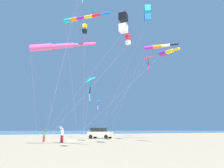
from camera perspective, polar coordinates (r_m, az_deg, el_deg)
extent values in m
plane|color=tan|center=(32.78, -10.50, -14.32)|extent=(600.00, 600.00, 0.00)
cube|color=teal|center=(196.36, -26.00, -11.15)|extent=(240.00, 600.00, 0.01)
cube|color=beige|center=(39.78, -3.06, -12.95)|extent=(4.46, 4.21, 0.84)
cube|color=black|center=(39.91, -3.51, -11.85)|extent=(3.02, 2.92, 0.68)
cylinder|color=black|center=(40.09, -0.55, -13.56)|extent=(0.64, 0.60, 0.66)
cylinder|color=black|center=(38.37, -1.57, -13.63)|extent=(0.64, 0.60, 0.66)
cylinder|color=black|center=(41.23, -4.45, -13.48)|extent=(0.64, 0.60, 0.66)
cylinder|color=black|center=(39.56, -5.61, -13.53)|extent=(0.64, 0.60, 0.66)
cube|color=green|center=(42.49, -4.28, -13.64)|extent=(0.60, 0.40, 0.36)
cube|color=white|center=(42.48, -4.28, -13.35)|extent=(0.62, 0.42, 0.06)
cube|color=#B72833|center=(27.76, -12.97, -13.84)|extent=(0.26, 0.36, 0.82)
cylinder|color=silver|center=(27.74, -12.90, -12.30)|extent=(0.48, 0.48, 0.68)
sphere|color=tan|center=(27.74, -12.85, -11.34)|extent=(0.26, 0.26, 0.26)
cylinder|color=silver|center=(27.51, -12.92, -11.24)|extent=(0.24, 0.42, 0.51)
cylinder|color=silver|center=(27.78, -13.34, -11.22)|extent=(0.24, 0.42, 0.51)
cube|color=#B72833|center=(29.33, -17.40, -13.62)|extent=(0.30, 0.25, 0.69)
cylinder|color=#3D7F51|center=(29.31, -17.33, -12.40)|extent=(0.43, 0.43, 0.57)
sphere|color=brown|center=(29.31, -17.28, -11.64)|extent=(0.21, 0.21, 0.21)
cylinder|color=#3D7F51|center=(29.29, -16.88, -11.59)|extent=(0.34, 0.24, 0.43)
cylinder|color=#3D7F51|center=(29.11, -17.31, -11.56)|extent=(0.34, 0.24, 0.43)
pyramid|color=red|center=(49.69, 9.30, 6.95)|extent=(2.33, 1.83, 0.80)
cylinder|color=black|center=(49.70, 9.34, 6.82)|extent=(0.49, 1.61, 0.82)
cylinder|color=red|center=(49.52, 9.39, 6.21)|extent=(0.24, 0.23, 0.93)
cylinder|color=black|center=(49.18, 9.44, 5.21)|extent=(0.27, 0.29, 0.94)
cylinder|color=red|center=(48.84, 9.45, 4.20)|extent=(0.23, 0.24, 0.93)
cylinder|color=white|center=(45.83, 3.19, -2.94)|extent=(3.06, 10.79, 17.23)
cylinder|color=purple|center=(27.77, 13.37, 7.82)|extent=(1.16, 0.67, 0.73)
cylinder|color=yellow|center=(26.97, 14.81, 8.22)|extent=(1.13, 0.50, 0.56)
cylinder|color=yellow|center=(26.19, 16.35, 8.65)|extent=(1.10, 0.33, 0.39)
cylinder|color=white|center=(26.96, 1.04, -3.76)|extent=(6.78, 9.17, 10.62)
cylinder|color=#1EB7C6|center=(16.85, -7.79, 21.03)|extent=(0.11, 0.14, 0.50)
cylinder|color=white|center=(21.89, -14.05, 0.18)|extent=(15.18, 0.86, 11.88)
cube|color=red|center=(29.91, 4.17, 12.21)|extent=(0.58, 0.58, 0.51)
cube|color=white|center=(29.59, 4.19, 10.77)|extent=(0.58, 0.58, 0.51)
cylinder|color=black|center=(29.73, 4.88, 11.52)|extent=(0.02, 0.02, 1.32)
cylinder|color=black|center=(30.07, 4.22, 11.22)|extent=(0.02, 0.02, 1.32)
cylinder|color=black|center=(29.41, 4.14, 11.77)|extent=(0.02, 0.02, 1.32)
cylinder|color=black|center=(29.76, 3.47, 11.47)|extent=(0.02, 0.02, 1.32)
cylinder|color=white|center=(25.75, -5.57, -1.05)|extent=(0.82, 10.09, 12.63)
pyramid|color=blue|center=(34.90, -3.62, -4.41)|extent=(1.43, 1.06, 0.28)
cylinder|color=black|center=(34.90, -3.61, -4.53)|extent=(0.21, 1.15, 0.20)
cylinder|color=blue|center=(34.87, -3.64, -5.12)|extent=(0.16, 0.14, 0.59)
cylinder|color=white|center=(34.85, -3.70, -6.08)|extent=(0.15, 0.09, 0.60)
cylinder|color=blue|center=(34.83, -3.75, -7.05)|extent=(0.13, 0.10, 0.59)
cylinder|color=white|center=(39.15, -3.97, -9.73)|extent=(8.35, 3.43, 5.91)
cube|color=yellow|center=(41.43, -7.14, 14.83)|extent=(0.93, 0.93, 0.66)
cube|color=black|center=(40.97, -7.18, 13.51)|extent=(0.93, 0.93, 0.66)
cylinder|color=black|center=(41.33, -6.53, 14.07)|extent=(0.02, 0.02, 1.72)
cylinder|color=black|center=(41.60, -7.37, 13.91)|extent=(0.02, 0.02, 1.72)
cylinder|color=black|center=(40.80, -6.94, 14.44)|extent=(0.02, 0.02, 1.72)
cylinder|color=black|center=(41.07, -7.80, 14.28)|extent=(0.02, 0.02, 1.72)
cylinder|color=white|center=(41.38, -7.33, -0.87)|extent=(6.59, 2.90, 18.67)
cylinder|color=white|center=(26.12, -12.74, 6.05)|extent=(9.49, 1.12, 18.81)
pyramid|color=#1EB7C6|center=(29.16, -5.78, 1.30)|extent=(2.05, 1.26, 0.94)
cylinder|color=black|center=(29.17, -5.66, 1.09)|extent=(0.05, 1.53, 1.05)
cylinder|color=#1EB7C6|center=(29.00, -5.67, 0.04)|extent=(0.28, 0.22, 0.93)
cylinder|color=black|center=(28.77, -5.79, -1.71)|extent=(0.21, 0.27, 0.93)
cylinder|color=#1EB7C6|center=(28.58, -5.86, -3.51)|extent=(0.28, 0.21, 0.93)
cylinder|color=white|center=(34.13, -6.68, -7.65)|extent=(10.74, 3.42, 7.95)
cube|color=#1EB7C6|center=(32.76, 9.25, 18.81)|extent=(1.16, 1.16, 0.84)
cube|color=blue|center=(32.10, 9.33, 16.74)|extent=(1.16, 1.16, 0.84)
cylinder|color=black|center=(32.83, 9.98, 17.40)|extent=(0.02, 0.02, 2.19)
cylinder|color=black|center=(32.75, 8.45, 17.43)|extent=(0.02, 0.02, 2.19)
cylinder|color=black|center=(32.11, 10.16, 18.13)|extent=(0.02, 0.02, 2.19)
cylinder|color=black|center=(32.02, 8.59, 18.17)|extent=(0.02, 0.02, 2.19)
cylinder|color=white|center=(34.19, 1.84, -0.60)|extent=(13.80, 1.37, 16.37)
cube|color=black|center=(23.50, 2.95, 17.05)|extent=(1.09, 1.09, 0.77)
cube|color=white|center=(22.92, 2.99, 14.34)|extent=(1.09, 1.09, 0.77)
cylinder|color=black|center=(23.42, 4.23, 15.45)|extent=(0.02, 0.02, 2.01)
cylinder|color=black|center=(23.64, 2.39, 15.15)|extent=(0.02, 0.02, 2.01)
cylinder|color=black|center=(22.77, 3.58, 16.29)|extent=(0.02, 0.02, 2.01)
cylinder|color=black|center=(23.00, 1.69, 15.96)|extent=(0.02, 0.02, 2.01)
cylinder|color=white|center=(23.59, -8.64, -1.69)|extent=(8.75, 5.97, 11.24)
cylinder|color=purple|center=(37.42, 9.55, 9.34)|extent=(1.41, 1.56, 0.79)
cylinder|color=orange|center=(37.53, 11.69, 9.55)|extent=(1.31, 1.48, 0.67)
cylinder|color=white|center=(37.68, 13.82, 9.75)|extent=(1.20, 1.40, 0.54)
cylinder|color=black|center=(37.88, 15.93, 9.92)|extent=(1.10, 1.31, 0.42)
cylinder|color=white|center=(38.95, 3.40, -3.21)|extent=(9.93, 1.74, 14.72)
cylinder|color=#1EB7C6|center=(23.27, -11.38, 15.96)|extent=(1.24, 0.80, 0.69)
cylinder|color=orange|center=(22.41, -9.75, 16.33)|extent=(1.21, 0.75, 0.64)
cylinder|color=purple|center=(21.56, -7.98, 16.71)|extent=(1.18, 0.70, 0.59)
cylinder|color=yellow|center=(20.74, -6.06, 17.10)|extent=(1.15, 0.65, 0.54)
cylinder|color=red|center=(19.94, -3.98, 17.51)|extent=(1.13, 0.60, 0.50)
cylinder|color=blue|center=(19.17, -1.71, 17.93)|extent=(1.10, 0.55, 0.45)
cylinder|color=white|center=(24.19, -10.36, -0.61)|extent=(4.56, 3.51, 12.29)
cylinder|color=#EF4C93|center=(22.55, -18.00, 9.09)|extent=(1.64, 2.19, 0.77)
cylinder|color=#EF4C93|center=(21.99, -12.68, 9.70)|extent=(1.48, 2.09, 0.59)
cylinder|color=#EF4C93|center=(21.62, -7.11, 10.25)|extent=(1.32, 2.00, 0.42)
cylinder|color=white|center=(26.41, -19.63, -4.54)|extent=(9.09, 2.89, 9.12)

